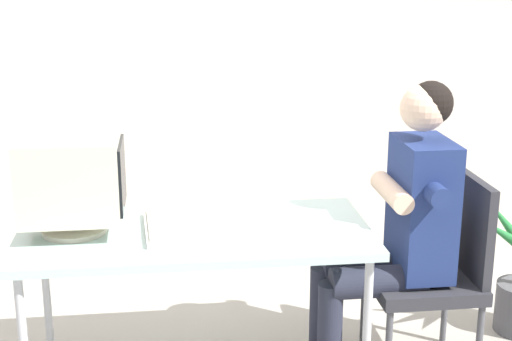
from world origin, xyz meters
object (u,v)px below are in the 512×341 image
Objects in this scene: crt_monitor at (72,178)px; office_chair at (438,265)px; keyboard at (166,227)px; person_seated at (398,222)px; desk at (195,241)px.

office_chair is (1.58, -0.00, -0.46)m from crt_monitor.
person_seated is (1.01, 0.02, -0.03)m from keyboard.
keyboard is 1.23m from office_chair.
crt_monitor is 0.31× the size of person_seated.
desk is at bearing -3.94° from crt_monitor.
office_chair is at bearing 1.67° from desk.
desk is 0.57m from crt_monitor.
desk is at bearing -5.46° from keyboard.
person_seated is (0.89, 0.03, 0.04)m from desk.
crt_monitor reaches higher than office_chair.
crt_monitor is at bearing 179.92° from office_chair.
office_chair is 0.29m from person_seated.
office_chair is (1.08, 0.03, -0.18)m from desk.
crt_monitor is 0.43m from keyboard.
desk is 1.10× the size of person_seated.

